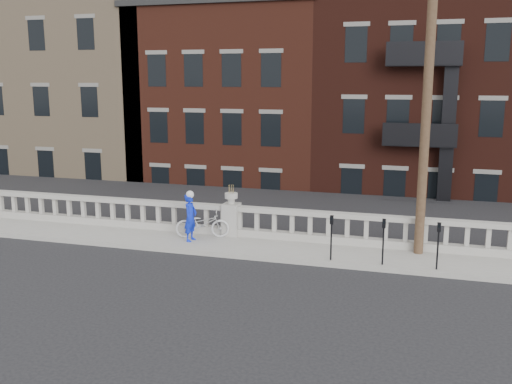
# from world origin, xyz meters

# --- Properties ---
(ground) EXTENTS (120.00, 120.00, 0.00)m
(ground) POSITION_xyz_m (0.00, 0.00, 0.00)
(ground) COLOR black
(ground) RESTS_ON ground
(sidewalk) EXTENTS (32.00, 2.20, 0.15)m
(sidewalk) POSITION_xyz_m (0.00, 3.00, 0.07)
(sidewalk) COLOR gray
(sidewalk) RESTS_ON ground
(balustrade) EXTENTS (28.00, 0.34, 1.03)m
(balustrade) POSITION_xyz_m (0.00, 3.95, 0.64)
(balustrade) COLOR gray
(balustrade) RESTS_ON sidewalk
(planter_pedestal) EXTENTS (0.55, 0.55, 1.76)m
(planter_pedestal) POSITION_xyz_m (0.00, 3.95, 0.83)
(planter_pedestal) COLOR gray
(planter_pedestal) RESTS_ON sidewalk
(lower_level) EXTENTS (80.00, 44.00, 20.80)m
(lower_level) POSITION_xyz_m (0.56, 23.04, 2.63)
(lower_level) COLOR #605E59
(lower_level) RESTS_ON ground
(utility_pole) EXTENTS (1.60, 0.28, 10.00)m
(utility_pole) POSITION_xyz_m (6.20, 3.60, 5.24)
(utility_pole) COLOR #422D1E
(utility_pole) RESTS_ON sidewalk
(parking_meter_b) EXTENTS (0.10, 0.09, 1.36)m
(parking_meter_b) POSITION_xyz_m (3.71, 2.15, 1.00)
(parking_meter_b) COLOR black
(parking_meter_b) RESTS_ON sidewalk
(parking_meter_c) EXTENTS (0.10, 0.09, 1.36)m
(parking_meter_c) POSITION_xyz_m (5.21, 2.15, 1.00)
(parking_meter_c) COLOR black
(parking_meter_c) RESTS_ON sidewalk
(parking_meter_d) EXTENTS (0.10, 0.09, 1.36)m
(parking_meter_d) POSITION_xyz_m (6.71, 2.15, 1.00)
(parking_meter_d) COLOR black
(parking_meter_d) RESTS_ON sidewalk
(bicycle) EXTENTS (1.91, 1.17, 0.95)m
(bicycle) POSITION_xyz_m (-0.84, 3.38, 0.62)
(bicycle) COLOR silver
(bicycle) RESTS_ON sidewalk
(cyclist) EXTENTS (0.42, 0.61, 1.58)m
(cyclist) POSITION_xyz_m (-1.07, 2.90, 0.94)
(cyclist) COLOR #0E25D4
(cyclist) RESTS_ON sidewalk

